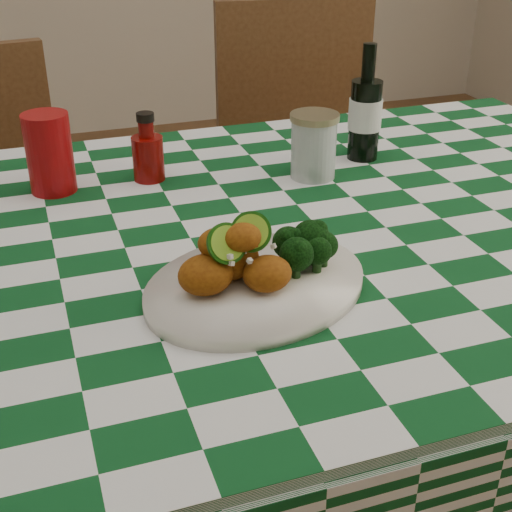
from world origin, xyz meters
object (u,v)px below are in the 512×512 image
object	(u,v)px
plate	(256,286)
mason_jar	(314,146)
dining_table	(253,418)
red_tumbler	(49,153)
fried_chicken_pile	(240,254)
beer_bottle	(366,103)
ketchup_bottle	(147,147)
wooden_chair_right	(310,193)

from	to	relation	value
plate	mason_jar	size ratio (longest dim) A/B	2.68
dining_table	red_tumbler	distance (m)	0.61
fried_chicken_pile	mason_jar	distance (m)	0.44
mason_jar	beer_bottle	world-z (taller)	beer_bottle
fried_chicken_pile	plate	bearing A→B (deg)	0.00
ketchup_bottle	beer_bottle	distance (m)	0.43
red_tumbler	fried_chicken_pile	bearing A→B (deg)	-65.21
dining_table	plate	distance (m)	0.45
dining_table	fried_chicken_pile	world-z (taller)	fried_chicken_pile
mason_jar	beer_bottle	distance (m)	0.15
red_tumbler	ketchup_bottle	size ratio (longest dim) A/B	1.12
dining_table	red_tumbler	bearing A→B (deg)	137.44
plate	red_tumbler	size ratio (longest dim) A/B	2.29
mason_jar	beer_bottle	xyz separation A→B (m)	(0.13, 0.06, 0.05)
plate	red_tumbler	xyz separation A→B (m)	(-0.23, 0.45, 0.06)
fried_chicken_pile	beer_bottle	bearing A→B (deg)	47.23
plate	beer_bottle	world-z (taller)	beer_bottle
red_tumbler	dining_table	bearing A→B (deg)	-42.56
plate	red_tumbler	distance (m)	0.51
red_tumbler	mason_jar	world-z (taller)	red_tumbler
ketchup_bottle	red_tumbler	bearing A→B (deg)	179.29
dining_table	ketchup_bottle	distance (m)	0.54
beer_bottle	wooden_chair_right	distance (m)	0.65
beer_bottle	mason_jar	bearing A→B (deg)	-155.63
ketchup_bottle	plate	bearing A→B (deg)	-82.78
red_tumbler	ketchup_bottle	bearing A→B (deg)	-0.71
fried_chicken_pile	mason_jar	bearing A→B (deg)	54.55
red_tumbler	wooden_chair_right	distance (m)	0.92
ketchup_bottle	wooden_chair_right	bearing A→B (deg)	41.67
ketchup_bottle	mason_jar	distance (m)	0.30
red_tumbler	beer_bottle	distance (m)	0.60
dining_table	fried_chicken_pile	distance (m)	0.50
dining_table	ketchup_bottle	world-z (taller)	ketchup_bottle
fried_chicken_pile	dining_table	bearing A→B (deg)	66.96
mason_jar	ketchup_bottle	bearing A→B (deg)	163.68
fried_chicken_pile	beer_bottle	distance (m)	0.58
red_tumbler	mason_jar	bearing A→B (deg)	-10.69
ketchup_bottle	mason_jar	bearing A→B (deg)	-16.32
red_tumbler	wooden_chair_right	bearing A→B (deg)	33.78
dining_table	wooden_chair_right	size ratio (longest dim) A/B	1.68
mason_jar	beer_bottle	size ratio (longest dim) A/B	0.54
fried_chicken_pile	beer_bottle	xyz separation A→B (m)	(0.39, 0.42, 0.05)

